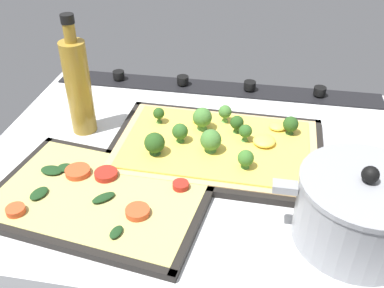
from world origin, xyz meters
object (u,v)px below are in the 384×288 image
baking_tray_back (100,198)px  broccoli_pizza (216,142)px  oil_bottle (78,85)px  baking_tray_front (216,149)px  veggie_pizza_back (99,195)px  cooking_pot (360,210)px

baking_tray_back → broccoli_pizza: bearing=-134.3°
broccoli_pizza → oil_bottle: 28.69cm
oil_bottle → baking_tray_front: bearing=174.1°
baking_tray_front → veggie_pizza_back: veggie_pizza_back is taller
broccoli_pizza → baking_tray_back: (16.93, 17.38, -1.46)cm
cooking_pot → oil_bottle: bearing=-22.8°
broccoli_pizza → cooking_pot: cooking_pot is taller
baking_tray_back → oil_bottle: (10.42, -19.99, 9.71)cm
baking_tray_front → cooking_pot: bearing=141.3°
broccoli_pizza → oil_bottle: size_ratio=1.58×
baking_tray_back → oil_bottle: bearing=-62.5°
veggie_pizza_back → cooking_pot: (-40.13, 1.33, 4.36)cm
broccoli_pizza → veggie_pizza_back: (17.11, 17.27, -0.77)cm
baking_tray_front → broccoli_pizza: size_ratio=1.06×
baking_tray_front → oil_bottle: 29.25cm
baking_tray_front → cooking_pot: cooking_pot is taller
broccoli_pizza → oil_bottle: (27.35, -2.61, 8.25)cm
cooking_pot → broccoli_pizza: bearing=-38.9°
baking_tray_back → cooking_pot: cooking_pot is taller
baking_tray_front → oil_bottle: bearing=-5.9°
cooking_pot → veggie_pizza_back: bearing=-1.9°
broccoli_pizza → cooking_pot: size_ratio=1.50×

